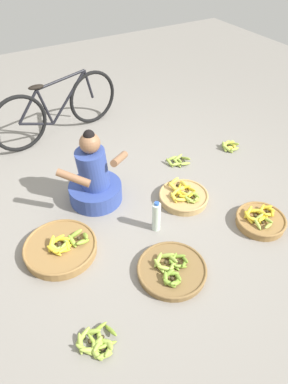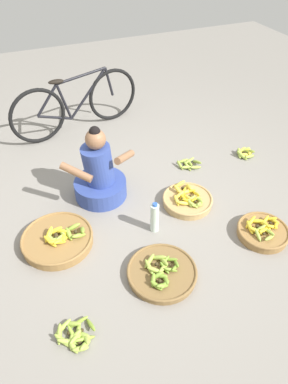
{
  "view_description": "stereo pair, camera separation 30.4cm",
  "coord_description": "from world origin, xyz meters",
  "px_view_note": "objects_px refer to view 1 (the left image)",
  "views": [
    {
      "loc": [
        -1.15,
        -2.2,
        2.34
      ],
      "look_at": [
        0.0,
        -0.2,
        0.35
      ],
      "focal_mm": 32.53,
      "sensor_mm": 36.0,
      "label": 1
    },
    {
      "loc": [
        -0.88,
        -2.33,
        2.34
      ],
      "look_at": [
        0.0,
        -0.2,
        0.35
      ],
      "focal_mm": 32.53,
      "sensor_mm": 36.0,
      "label": 2
    }
  ],
  "objects_px": {
    "banana_basket_back_left": "(184,196)",
    "loose_bananas_front_center": "(229,146)",
    "water_bottle": "(156,217)",
    "vendor_woman_front": "(94,179)",
    "loose_bananas_mid_left": "(178,161)",
    "banana_basket_front_right": "(172,270)",
    "banana_basket_front_left": "(261,220)",
    "banana_basket_mid_right": "(61,248)",
    "bicycle_leaning": "(58,109)",
    "loose_bananas_back_center": "(97,343)"
  },
  "relations": [
    {
      "from": "banana_basket_mid_right",
      "to": "vendor_woman_front",
      "type": "bearing_deg",
      "value": 41.32
    },
    {
      "from": "bicycle_leaning",
      "to": "loose_bananas_mid_left",
      "type": "height_order",
      "value": "bicycle_leaning"
    },
    {
      "from": "bicycle_leaning",
      "to": "loose_bananas_back_center",
      "type": "relative_size",
      "value": 5.67
    },
    {
      "from": "vendor_woman_front",
      "to": "water_bottle",
      "type": "distance_m",
      "value": 0.72
    },
    {
      "from": "banana_basket_front_right",
      "to": "water_bottle",
      "type": "distance_m",
      "value": 0.52
    },
    {
      "from": "banana_basket_front_right",
      "to": "water_bottle",
      "type": "relative_size",
      "value": 1.76
    },
    {
      "from": "banana_basket_front_left",
      "to": "banana_basket_back_left",
      "type": "bearing_deg",
      "value": 124.0
    },
    {
      "from": "banana_basket_front_right",
      "to": "banana_basket_front_left",
      "type": "xyz_separation_m",
      "value": [
        1.01,
        0.05,
        0.01
      ]
    },
    {
      "from": "banana_basket_back_left",
      "to": "loose_bananas_front_center",
      "type": "relative_size",
      "value": 2.21
    },
    {
      "from": "banana_basket_back_left",
      "to": "water_bottle",
      "type": "bearing_deg",
      "value": -155.93
    },
    {
      "from": "banana_basket_back_left",
      "to": "water_bottle",
      "type": "height_order",
      "value": "water_bottle"
    },
    {
      "from": "banana_basket_back_left",
      "to": "banana_basket_front_right",
      "type": "bearing_deg",
      "value": -130.9
    },
    {
      "from": "vendor_woman_front",
      "to": "water_bottle",
      "type": "relative_size",
      "value": 2.45
    },
    {
      "from": "banana_basket_front_left",
      "to": "loose_bananas_back_center",
      "type": "xyz_separation_m",
      "value": [
        -1.78,
        -0.3,
        -0.02
      ]
    },
    {
      "from": "banana_basket_back_left",
      "to": "banana_basket_mid_right",
      "type": "height_order",
      "value": "banana_basket_mid_right"
    },
    {
      "from": "banana_basket_back_left",
      "to": "loose_bananas_mid_left",
      "type": "distance_m",
      "value": 0.63
    },
    {
      "from": "vendor_woman_front",
      "to": "banana_basket_front_right",
      "type": "height_order",
      "value": "vendor_woman_front"
    },
    {
      "from": "vendor_woman_front",
      "to": "banana_basket_front_left",
      "type": "height_order",
      "value": "vendor_woman_front"
    },
    {
      "from": "banana_basket_front_right",
      "to": "banana_basket_front_left",
      "type": "relative_size",
      "value": 1.24
    },
    {
      "from": "vendor_woman_front",
      "to": "banana_basket_back_left",
      "type": "distance_m",
      "value": 0.9
    },
    {
      "from": "banana_basket_back_left",
      "to": "loose_bananas_front_center",
      "type": "height_order",
      "value": "banana_basket_back_left"
    },
    {
      "from": "banana_basket_mid_right",
      "to": "banana_basket_back_left",
      "type": "bearing_deg",
      "value": 1.12
    },
    {
      "from": "vendor_woman_front",
      "to": "loose_bananas_front_center",
      "type": "distance_m",
      "value": 1.78
    },
    {
      "from": "banana_basket_back_left",
      "to": "water_bottle",
      "type": "relative_size",
      "value": 1.52
    },
    {
      "from": "loose_bananas_back_center",
      "to": "banana_basket_back_left",
      "type": "bearing_deg",
      "value": 34.3
    },
    {
      "from": "loose_bananas_front_center",
      "to": "water_bottle",
      "type": "height_order",
      "value": "water_bottle"
    },
    {
      "from": "banana_basket_mid_right",
      "to": "loose_bananas_mid_left",
      "type": "distance_m",
      "value": 1.7
    },
    {
      "from": "vendor_woman_front",
      "to": "water_bottle",
      "type": "height_order",
      "value": "vendor_woman_front"
    },
    {
      "from": "vendor_woman_front",
      "to": "bicycle_leaning",
      "type": "bearing_deg",
      "value": 84.62
    },
    {
      "from": "loose_bananas_front_center",
      "to": "banana_basket_front_right",
      "type": "bearing_deg",
      "value": -143.85
    },
    {
      "from": "loose_bananas_front_center",
      "to": "water_bottle",
      "type": "bearing_deg",
      "value": -154.65
    },
    {
      "from": "loose_bananas_back_center",
      "to": "loose_bananas_mid_left",
      "type": "bearing_deg",
      "value": 41.51
    },
    {
      "from": "loose_bananas_back_center",
      "to": "loose_bananas_mid_left",
      "type": "distance_m",
      "value": 2.23
    },
    {
      "from": "banana_basket_front_right",
      "to": "loose_bananas_front_center",
      "type": "relative_size",
      "value": 2.54
    },
    {
      "from": "bicycle_leaning",
      "to": "loose_bananas_back_center",
      "type": "bearing_deg",
      "value": -105.13
    },
    {
      "from": "banana_basket_front_left",
      "to": "loose_bananas_back_center",
      "type": "distance_m",
      "value": 1.81
    },
    {
      "from": "banana_basket_back_left",
      "to": "loose_bananas_front_center",
      "type": "distance_m",
      "value": 1.13
    },
    {
      "from": "vendor_woman_front",
      "to": "water_bottle",
      "type": "xyz_separation_m",
      "value": [
        0.31,
        -0.65,
        -0.1
      ]
    },
    {
      "from": "loose_bananas_mid_left",
      "to": "bicycle_leaning",
      "type": "bearing_deg",
      "value": 126.53
    },
    {
      "from": "bicycle_leaning",
      "to": "loose_bananas_mid_left",
      "type": "relative_size",
      "value": 6.48
    },
    {
      "from": "water_bottle",
      "to": "loose_bananas_mid_left",
      "type": "bearing_deg",
      "value": 44.84
    },
    {
      "from": "banana_basket_front_right",
      "to": "loose_bananas_mid_left",
      "type": "xyz_separation_m",
      "value": [
        0.9,
        1.23,
        -0.01
      ]
    },
    {
      "from": "vendor_woman_front",
      "to": "banana_basket_back_left",
      "type": "relative_size",
      "value": 1.61
    },
    {
      "from": "banana_basket_front_right",
      "to": "water_bottle",
      "type": "xyz_separation_m",
      "value": [
        0.15,
        0.48,
        0.11
      ]
    },
    {
      "from": "bicycle_leaning",
      "to": "loose_bananas_mid_left",
      "type": "bearing_deg",
      "value": -53.47
    },
    {
      "from": "banana_basket_back_left",
      "to": "banana_basket_front_left",
      "type": "height_order",
      "value": "banana_basket_front_left"
    },
    {
      "from": "vendor_woman_front",
      "to": "loose_bananas_back_center",
      "type": "relative_size",
      "value": 2.68
    },
    {
      "from": "banana_basket_back_left",
      "to": "loose_bananas_mid_left",
      "type": "xyz_separation_m",
      "value": [
        0.31,
        0.55,
        -0.02
      ]
    },
    {
      "from": "loose_bananas_front_center",
      "to": "loose_bananas_mid_left",
      "type": "relative_size",
      "value": 0.86
    },
    {
      "from": "bicycle_leaning",
      "to": "banana_basket_mid_right",
      "type": "xyz_separation_m",
      "value": [
        -0.67,
        -1.83,
        -0.3
      ]
    }
  ]
}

